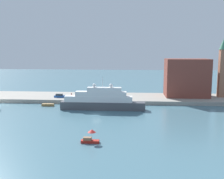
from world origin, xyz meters
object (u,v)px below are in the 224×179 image
object	(u,v)px
parked_car	(60,96)
small_motorboat	(90,137)
work_barge	(48,105)
large_yacht	(101,101)
harbor_building	(187,78)
person_figure	(71,95)
mooring_bollard	(103,99)
bell_tower	(223,65)

from	to	relation	value
parked_car	small_motorboat	bearing A→B (deg)	-67.33
small_motorboat	work_barge	distance (m)	44.04
large_yacht	harbor_building	distance (m)	39.84
large_yacht	parked_car	bearing A→B (deg)	141.84
large_yacht	small_motorboat	size ratio (longest dim) A/B	7.21
large_yacht	person_figure	distance (m)	22.16
large_yacht	work_barge	bearing A→B (deg)	167.64
small_motorboat	mooring_bollard	size ratio (longest dim) A/B	4.93
mooring_bollard	small_motorboat	bearing A→B (deg)	-87.49
work_barge	person_figure	world-z (taller)	person_figure
mooring_bollard	harbor_building	bearing A→B (deg)	17.79
bell_tower	parked_car	world-z (taller)	bell_tower
small_motorboat	large_yacht	bearing A→B (deg)	92.34
harbor_building	mooring_bollard	bearing A→B (deg)	-162.21
small_motorboat	person_figure	size ratio (longest dim) A/B	2.40
large_yacht	mooring_bollard	bearing A→B (deg)	93.06
harbor_building	bell_tower	xyz separation A→B (m)	(14.09, -0.40, 5.32)
harbor_building	person_figure	bearing A→B (deg)	-174.46
harbor_building	mooring_bollard	xyz separation A→B (m)	(-33.62, -10.79, -7.37)
large_yacht	person_figure	size ratio (longest dim) A/B	17.31
small_motorboat	bell_tower	distance (m)	72.53
small_motorboat	bell_tower	bearing A→B (deg)	50.06
large_yacht	mooring_bollard	xyz separation A→B (m)	(-0.57, 10.60, -1.27)
work_barge	parked_car	xyz separation A→B (m)	(1.67, 10.34, 1.63)
person_figure	mooring_bollard	distance (m)	15.19
large_yacht	work_barge	world-z (taller)	large_yacht
small_motorboat	bell_tower	xyz separation A→B (m)	(45.77, 54.66, 13.33)
large_yacht	mooring_bollard	size ratio (longest dim) A/B	35.55
person_figure	mooring_bollard	bearing A→B (deg)	-24.00
parked_car	bell_tower	bearing A→B (deg)	5.31
bell_tower	person_figure	bearing A→B (deg)	-176.09
small_motorboat	work_barge	xyz separation A→B (m)	(-21.94, 38.18, -0.79)
parked_car	person_figure	bearing A→B (deg)	23.46
large_yacht	small_motorboat	bearing A→B (deg)	-87.66
small_motorboat	mooring_bollard	world-z (taller)	small_motorboat
harbor_building	person_figure	distance (m)	48.23
work_barge	mooring_bollard	xyz separation A→B (m)	(20.00, 6.09, 1.44)
work_barge	small_motorboat	bearing A→B (deg)	-60.12
bell_tower	parked_car	size ratio (longest dim) A/B	5.35
large_yacht	parked_car	xyz separation A→B (m)	(-18.89, 14.85, -1.08)
harbor_building	bell_tower	size ratio (longest dim) A/B	0.73
bell_tower	parked_car	bearing A→B (deg)	-174.69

